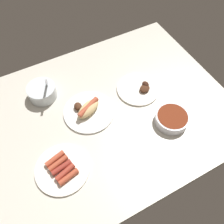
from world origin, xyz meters
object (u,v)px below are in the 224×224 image
at_px(plate_hotdog_assembled, 88,110).
at_px(bowl_coleslaw, 42,91).
at_px(plate_grilled_meat, 139,89).
at_px(plate_sausages, 62,169).
at_px(bowl_chili, 172,118).

height_order(plate_hotdog_assembled, bowl_coleslaw, bowl_coleslaw).
height_order(plate_grilled_meat, bowl_coleslaw, bowl_coleslaw).
relative_size(plate_grilled_meat, plate_sausages, 0.95).
bearing_deg(plate_sausages, bowl_coleslaw, 81.70).
distance_m(plate_sausages, bowl_chili, 0.52).
xyz_separation_m(plate_sausages, bowl_chili, (0.52, -0.02, 0.01)).
distance_m(plate_grilled_meat, plate_hotdog_assembled, 0.28).
relative_size(plate_grilled_meat, plate_hotdog_assembled, 0.89).
height_order(plate_hotdog_assembled, plate_sausages, plate_hotdog_assembled).
xyz_separation_m(plate_grilled_meat, plate_hotdog_assembled, (-0.28, -0.00, 0.01)).
height_order(plate_sausages, bowl_coleslaw, bowl_coleslaw).
bearing_deg(bowl_chili, plate_grilled_meat, 97.86).
height_order(plate_grilled_meat, bowl_chili, bowl_chili).
bearing_deg(plate_grilled_meat, bowl_coleslaw, 156.73).
relative_size(plate_hotdog_assembled, plate_sausages, 1.07).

